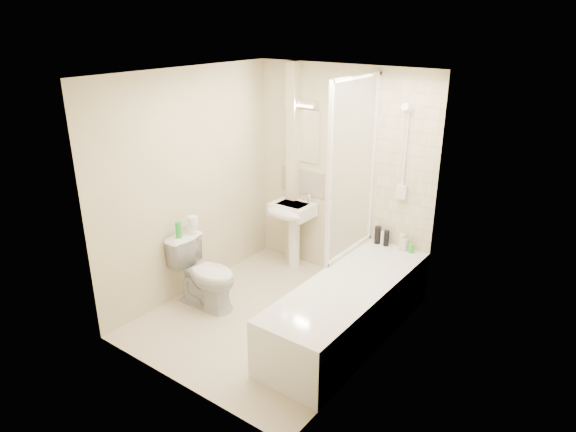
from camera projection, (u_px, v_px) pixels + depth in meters
The scene contains 25 objects.
floor at pixel (273, 317), 5.20m from camera, with size 2.50×2.50×0.00m, color beige.
wall_back at pixel (341, 175), 5.70m from camera, with size 2.20×0.02×2.40m, color beige.
wall_left at pixel (189, 185), 5.38m from camera, with size 0.02×2.50×2.40m, color beige.
wall_right at pixel (378, 235), 4.16m from camera, with size 0.02×2.50×2.40m, color beige.
ceiling at pixel (270, 74), 4.33m from camera, with size 2.20×2.50×0.02m, color white.
tile_back at pixel (405, 167), 5.20m from camera, with size 0.70×0.01×1.75m, color beige.
tile_right at pixel (390, 202), 4.23m from camera, with size 0.01×2.10×1.75m, color beige.
pipe_boxing at pixel (293, 167), 6.00m from camera, with size 0.12×0.12×2.40m, color beige.
splashback at pixel (302, 182), 6.05m from camera, with size 0.60×0.01×0.30m, color beige.
mirror at pixel (303, 136), 5.84m from camera, with size 0.46×0.01×0.60m, color white.
strip_light at pixel (302, 103), 5.69m from camera, with size 0.42×0.07×0.07m, color silver.
bathtub at pixel (348, 308), 4.83m from camera, with size 0.70×2.10×0.55m.
shower_screen at pixel (353, 169), 5.05m from camera, with size 0.04×0.92×1.80m.
shower_fixture at pixel (404, 156), 5.12m from camera, with size 0.10×0.16×0.99m.
pedestal_sink at pixel (291, 217), 6.01m from camera, with size 0.48×0.46×0.93m.
bottle_black_a at pixel (378, 235), 5.54m from camera, with size 0.07×0.07×0.19m, color black.
bottle_white_a at pixel (383, 238), 5.51m from camera, with size 0.05×0.05×0.15m, color white.
bottle_black_b at pixel (386, 238), 5.49m from camera, with size 0.06×0.06×0.17m, color black.
bottle_cream at pixel (402, 242), 5.39m from camera, with size 0.06×0.06×0.18m, color beige.
bottle_white_b at pixel (405, 245), 5.38m from camera, with size 0.06×0.06×0.13m, color silver.
bottle_green at pixel (411, 248), 5.34m from camera, with size 0.06×0.06×0.10m, color green.
toilet at pixel (205, 273), 5.31m from camera, with size 0.74×0.44×0.74m, color white.
toilet_roll_lower at pixel (191, 228), 5.35m from camera, with size 0.12×0.12×0.10m, color white.
toilet_roll_upper at pixel (193, 221), 5.29m from camera, with size 0.10×0.10×0.09m, color white.
green_bottle at pixel (179, 230), 5.22m from camera, with size 0.06×0.06×0.17m, color green.
Camera 1 is at (2.78, -3.51, 2.86)m, focal length 32.00 mm.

